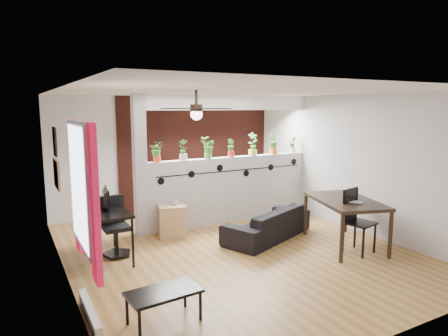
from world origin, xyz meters
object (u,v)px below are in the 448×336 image
potted_plant_2 (208,147)px  potted_plant_1 (183,149)px  potted_plant_0 (157,151)px  office_chair (115,230)px  potted_plant_3 (231,147)px  potted_plant_5 (273,143)px  ceiling_fan (196,110)px  cup (174,202)px  cube_shelf (172,221)px  folding_chair (355,215)px  sofa (267,224)px  computer_desk (106,215)px  coffee_table (164,294)px  potted_plant_4 (253,143)px  potted_plant_6 (293,144)px  dining_table (345,204)px

potted_plant_2 → potted_plant_1: bearing=180.0°
potted_plant_0 → office_chair: 1.71m
potted_plant_3 → potted_plant_5: (1.05, 0.00, 0.04)m
ceiling_fan → cup: 2.24m
potted_plant_5 → potted_plant_3: bearing=180.0°
office_chair → potted_plant_1: bearing=27.4°
potted_plant_3 → cube_shelf: (-1.44, -0.34, -1.26)m
ceiling_fan → cup: size_ratio=9.71×
office_chair → folding_chair: 3.89m
potted_plant_3 → cup: size_ratio=3.09×
sofa → computer_desk: 2.85m
potted_plant_1 → coffee_table: size_ratio=0.50×
cube_shelf → cup: bearing=13.8°
potted_plant_4 → cup: (-1.92, -0.34, -0.97)m
ceiling_fan → coffee_table: (-1.02, -1.30, -1.98)m
potted_plant_3 → potted_plant_1: bearing=180.0°
potted_plant_1 → potted_plant_5: potted_plant_5 is taller
potted_plant_6 → folding_chair: size_ratio=0.34×
potted_plant_5 → cube_shelf: size_ratio=0.78×
ceiling_fan → dining_table: (2.56, -0.43, -1.59)m
potted_plant_0 → dining_table: potted_plant_0 is taller
potted_plant_5 → folding_chair: 2.70m
potted_plant_4 → potted_plant_6: potted_plant_4 is taller
ceiling_fan → potted_plant_1: 2.02m
sofa → potted_plant_0: bearing=-59.7°
potted_plant_2 → potted_plant_4: size_ratio=0.86×
sofa → potted_plant_6: bearing=-162.6°
potted_plant_4 → sofa: potted_plant_4 is taller
potted_plant_4 → cube_shelf: potted_plant_4 is taller
ceiling_fan → computer_desk: (-1.15, 0.87, -1.60)m
potted_plant_4 → coffee_table: 4.60m
potted_plant_5 → cup: potted_plant_5 is taller
potted_plant_2 → potted_plant_6: potted_plant_2 is taller
potted_plant_0 → coffee_table: size_ratio=0.47×
cup → folding_chair: bearing=-43.5°
folding_chair → coffee_table: (-3.51, -0.59, -0.29)m
cup → potted_plant_6: bearing=6.5°
potted_plant_0 → folding_chair: 3.65m
potted_plant_0 → cup: size_ratio=3.15×
ceiling_fan → dining_table: ceiling_fan is taller
ceiling_fan → coffee_table: bearing=-128.1°
potted_plant_0 → potted_plant_5: size_ratio=0.85×
folding_chair → coffee_table: folding_chair is taller
potted_plant_4 → cup: bearing=-170.0°
potted_plant_2 → computer_desk: potted_plant_2 is taller
potted_plant_1 → potted_plant_4: (1.58, -0.00, 0.04)m
office_chair → ceiling_fan: bearing=-45.7°
potted_plant_3 → coffee_table: size_ratio=0.46×
potted_plant_5 → office_chair: (-3.64, -0.79, -1.18)m
ceiling_fan → coffee_table: size_ratio=1.44×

